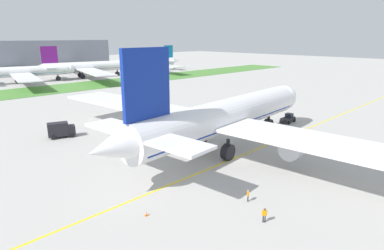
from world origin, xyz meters
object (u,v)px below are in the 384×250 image
at_px(parked_airliner_far_right, 149,63).
at_px(ground_crew_wingwalker_port, 248,194).
at_px(service_truck_baggage_loader, 61,130).
at_px(traffic_cone_port_wing, 350,141).
at_px(ground_crew_marshaller_front, 264,214).
at_px(ground_crew_wingwalker_starboard, 142,156).
at_px(airliner_foreground, 223,117).
at_px(parked_airliner_far_centre, 86,67).
at_px(parked_airliner_far_left, 22,72).
at_px(pushback_tug, 288,118).
at_px(traffic_cone_near_nose, 146,213).

bearing_deg(parked_airliner_far_right, ground_crew_wingwalker_port, -122.97).
bearing_deg(service_truck_baggage_loader, traffic_cone_port_wing, -48.10).
relative_size(ground_crew_marshaller_front, ground_crew_wingwalker_starboard, 1.11).
relative_size(airliner_foreground, ground_crew_wingwalker_starboard, 54.03).
xyz_separation_m(airliner_foreground, parked_airliner_far_centre, (34.45, 118.48, -1.02)).
bearing_deg(service_truck_baggage_loader, parked_airliner_far_left, 76.25).
xyz_separation_m(parked_airliner_far_centre, parked_airliner_far_right, (42.22, 3.70, -0.29)).
distance_m(ground_crew_wingwalker_port, ground_crew_wingwalker_starboard, 20.50).
xyz_separation_m(pushback_tug, traffic_cone_port_wing, (-5.65, -16.58, -0.68)).
distance_m(airliner_foreground, ground_crew_wingwalker_starboard, 15.64).
height_order(pushback_tug, ground_crew_marshaller_front, pushback_tug).
bearing_deg(ground_crew_marshaller_front, service_truck_baggage_loader, 93.23).
xyz_separation_m(traffic_cone_near_nose, parked_airliner_far_left, (28.37, 128.57, 4.64)).
height_order(traffic_cone_near_nose, parked_airliner_far_left, parked_airliner_far_left).
distance_m(airliner_foreground, traffic_cone_near_nose, 25.08).
xyz_separation_m(service_truck_baggage_loader, parked_airliner_far_right, (93.77, 93.43, 3.38)).
bearing_deg(airliner_foreground, ground_crew_marshaller_front, -128.28).
bearing_deg(ground_crew_marshaller_front, airliner_foreground, 51.72).
bearing_deg(service_truck_baggage_loader, airliner_foreground, -59.25).
bearing_deg(ground_crew_wingwalker_starboard, parked_airliner_far_right, 52.19).
relative_size(airliner_foreground, pushback_tug, 13.59).
bearing_deg(parked_airliner_far_left, ground_crew_wingwalker_starboard, -99.26).
bearing_deg(parked_airliner_far_left, parked_airliner_far_centre, -4.22).
bearing_deg(parked_airliner_far_centre, pushback_tug, -93.57).
xyz_separation_m(pushback_tug, parked_airliner_far_centre, (7.24, 116.25, 4.39)).
relative_size(ground_crew_wingwalker_port, ground_crew_marshaller_front, 0.90).
xyz_separation_m(ground_crew_wingwalker_starboard, parked_airliner_far_right, (89.94, 115.92, 4.11)).
bearing_deg(ground_crew_marshaller_front, parked_airliner_far_centre, 70.33).
bearing_deg(parked_airliner_far_centre, ground_crew_wingwalker_port, -109.22).
relative_size(traffic_cone_near_nose, parked_airliner_far_right, 0.01).
bearing_deg(ground_crew_wingwalker_port, airliner_foreground, 50.25).
bearing_deg(airliner_foreground, parked_airliner_far_centre, 73.79).
bearing_deg(parked_airliner_far_left, traffic_cone_port_wing, -83.16).
xyz_separation_m(ground_crew_marshaller_front, parked_airliner_far_right, (91.12, 140.48, 4.01)).
xyz_separation_m(pushback_tug, parked_airliner_far_right, (49.46, 119.94, 4.10)).
distance_m(ground_crew_wingwalker_starboard, parked_airliner_far_centre, 122.03).
bearing_deg(airliner_foreground, parked_airliner_far_left, 87.45).
xyz_separation_m(ground_crew_marshaller_front, traffic_cone_port_wing, (36.00, 3.96, -0.77)).
distance_m(airliner_foreground, ground_crew_marshaller_front, 23.92).
relative_size(airliner_foreground, traffic_cone_near_nose, 145.20).
relative_size(traffic_cone_near_nose, parked_airliner_far_left, 0.01).
bearing_deg(service_truck_baggage_loader, ground_crew_wingwalker_port, -82.96).
xyz_separation_m(traffic_cone_port_wing, parked_airliner_far_centre, (12.90, 132.82, 5.07)).
distance_m(traffic_cone_port_wing, parked_airliner_far_left, 136.01).
bearing_deg(parked_airliner_far_centre, traffic_cone_port_wing, -95.55).
bearing_deg(pushback_tug, parked_airliner_far_centre, 86.43).
bearing_deg(parked_airliner_far_left, airliner_foreground, -92.55).
relative_size(ground_crew_wingwalker_starboard, service_truck_baggage_loader, 0.28).
xyz_separation_m(airliner_foreground, traffic_cone_port_wing, (21.56, -14.34, -6.08)).
bearing_deg(traffic_cone_near_nose, traffic_cone_port_wing, -8.17).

